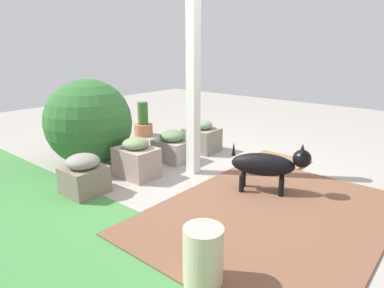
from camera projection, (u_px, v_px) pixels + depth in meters
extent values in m
plane|color=#A19A90|center=(205.00, 179.00, 3.79)|extent=(12.00, 12.00, 0.00)
cube|color=brown|center=(270.00, 214.00, 2.99)|extent=(1.80, 2.40, 0.02)
cube|color=white|center=(193.00, 87.00, 3.73)|extent=(0.12, 0.12, 2.01)
cube|color=gray|center=(202.00, 140.00, 4.79)|extent=(0.47, 0.40, 0.33)
ellipsoid|color=gray|center=(202.00, 125.00, 4.72)|extent=(0.30, 0.30, 0.13)
cube|color=gray|center=(173.00, 150.00, 4.38)|extent=(0.46, 0.37, 0.28)
ellipsoid|color=#5F7F54|center=(172.00, 136.00, 4.33)|extent=(0.33, 0.33, 0.15)
cube|color=#A38C81|center=(137.00, 162.00, 3.84)|extent=(0.47, 0.36, 0.34)
ellipsoid|color=#788C5C|center=(136.00, 144.00, 3.77)|extent=(0.30, 0.30, 0.14)
cube|color=gray|center=(85.00, 180.00, 3.40)|extent=(0.38, 0.40, 0.28)
ellipsoid|color=gray|center=(83.00, 161.00, 3.35)|extent=(0.33, 0.33, 0.15)
sphere|color=#2F662E|center=(89.00, 122.00, 4.17)|extent=(1.07, 1.07, 1.07)
cylinder|color=#B26845|center=(143.00, 130.00, 5.64)|extent=(0.31, 0.31, 0.19)
cylinder|color=#346029|center=(143.00, 113.00, 5.56)|extent=(0.17, 0.17, 0.37)
ellipsoid|color=black|center=(263.00, 164.00, 3.37)|extent=(0.66, 0.46, 0.23)
sphere|color=black|center=(302.00, 159.00, 3.25)|extent=(0.18, 0.18, 0.18)
cone|color=black|center=(303.00, 148.00, 3.27)|extent=(0.05, 0.05, 0.07)
cone|color=black|center=(303.00, 150.00, 3.18)|extent=(0.05, 0.05, 0.07)
cylinder|color=black|center=(281.00, 183.00, 3.45)|extent=(0.05, 0.05, 0.19)
cylinder|color=black|center=(281.00, 189.00, 3.31)|extent=(0.05, 0.05, 0.19)
cylinder|color=black|center=(243.00, 179.00, 3.55)|extent=(0.05, 0.05, 0.19)
cylinder|color=black|center=(242.00, 185.00, 3.41)|extent=(0.05, 0.05, 0.19)
cone|color=black|center=(234.00, 149.00, 3.41)|extent=(0.04, 0.04, 0.15)
cylinder|color=beige|center=(203.00, 256.00, 2.07)|extent=(0.25, 0.25, 0.39)
cube|color=olive|center=(279.00, 160.00, 4.40)|extent=(0.68, 0.44, 0.03)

